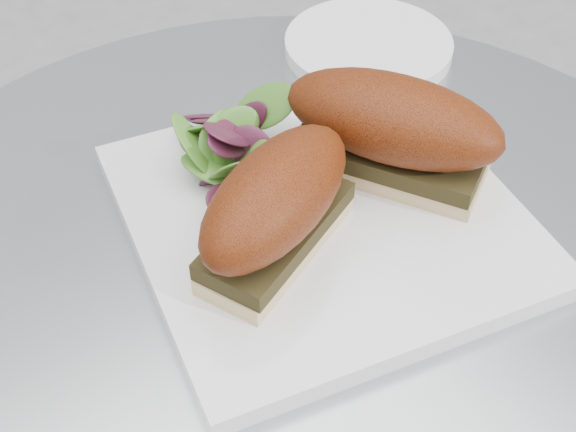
% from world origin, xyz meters
% --- Properties ---
extents(plate, '(0.32, 0.32, 0.02)m').
position_xyz_m(plate, '(0.05, 0.03, 0.74)').
color(plate, white).
rests_on(plate, table).
extents(sandwich_left, '(0.16, 0.12, 0.08)m').
position_xyz_m(sandwich_left, '(-0.01, 0.02, 0.79)').
color(sandwich_left, beige).
rests_on(sandwich_left, plate).
extents(sandwich_right, '(0.15, 0.18, 0.08)m').
position_xyz_m(sandwich_right, '(0.11, 0.04, 0.79)').
color(sandwich_right, beige).
rests_on(sandwich_right, plate).
extents(salad, '(0.11, 0.11, 0.05)m').
position_xyz_m(salad, '(0.02, 0.11, 0.77)').
color(salad, '#519330').
rests_on(salad, plate).
extents(saucer, '(0.16, 0.16, 0.01)m').
position_xyz_m(saucer, '(0.22, 0.19, 0.74)').
color(saucer, white).
rests_on(saucer, table).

